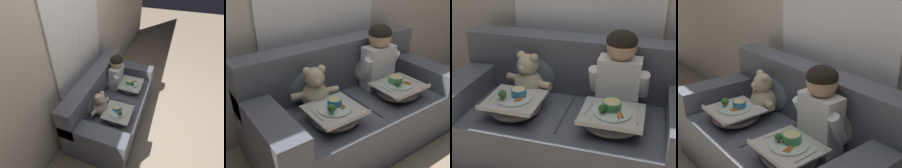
% 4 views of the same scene
% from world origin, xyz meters
% --- Properties ---
extents(ground_plane, '(14.00, 14.00, 0.00)m').
position_xyz_m(ground_plane, '(0.00, 0.00, 0.00)').
color(ground_plane, tan).
extents(couch, '(1.75, 0.85, 0.85)m').
position_xyz_m(couch, '(0.00, 0.06, 0.32)').
color(couch, '#565B66').
rests_on(couch, ground_plane).
extents(throw_pillow_behind_child, '(0.39, 0.19, 0.41)m').
position_xyz_m(throw_pillow_behind_child, '(0.33, 0.24, 0.61)').
color(throw_pillow_behind_child, '#C1B293').
rests_on(throw_pillow_behind_child, couch).
extents(throw_pillow_behind_teddy, '(0.38, 0.18, 0.39)m').
position_xyz_m(throw_pillow_behind_teddy, '(-0.33, 0.24, 0.61)').
color(throw_pillow_behind_teddy, slate).
rests_on(throw_pillow_behind_teddy, couch).
extents(child_figure, '(0.40, 0.20, 0.56)m').
position_xyz_m(child_figure, '(0.33, 0.10, 0.73)').
color(child_figure, white).
rests_on(child_figure, couch).
extents(teddy_bear, '(0.38, 0.27, 0.35)m').
position_xyz_m(teddy_bear, '(-0.33, 0.09, 0.57)').
color(teddy_bear, beige).
rests_on(teddy_bear, couch).
extents(lap_tray_child, '(0.39, 0.35, 0.18)m').
position_xyz_m(lap_tray_child, '(0.33, -0.16, 0.49)').
color(lap_tray_child, slate).
rests_on(lap_tray_child, child_figure).
extents(lap_tray_teddy, '(0.37, 0.36, 0.20)m').
position_xyz_m(lap_tray_teddy, '(-0.33, -0.16, 0.49)').
color(lap_tray_teddy, slate).
rests_on(lap_tray_teddy, teddy_bear).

